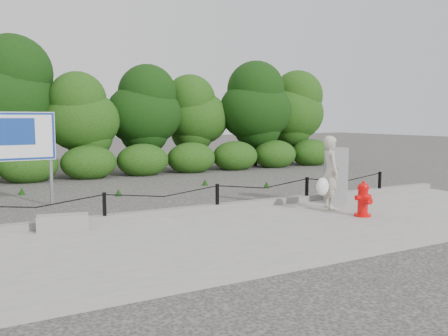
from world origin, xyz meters
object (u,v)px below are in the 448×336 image
utility_cabinet (336,175)px  advertising_sign (23,141)px  fire_hydrant (363,200)px  pedestrian (330,173)px  concrete_block (63,222)px

utility_cabinet → advertising_sign: (-6.60, 3.31, 0.85)m
fire_hydrant → pedestrian: (-0.07, 0.96, 0.46)m
pedestrian → advertising_sign: size_ratio=0.73×
pedestrian → concrete_block: 5.74m
pedestrian → advertising_sign: (-5.94, 3.84, 0.71)m
utility_cabinet → pedestrian: bearing=-117.0°
concrete_block → utility_cabinet: utility_cabinet is taller
concrete_block → advertising_sign: advertising_sign is taller
concrete_block → utility_cabinet: size_ratio=0.61×
fire_hydrant → utility_cabinet: 1.64m
concrete_block → advertising_sign: bearing=95.5°
fire_hydrant → advertising_sign: 7.78m
pedestrian → utility_cabinet: 0.86m
concrete_block → utility_cabinet: (6.31, -0.24, 0.52)m
fire_hydrant → utility_cabinet: (0.59, 1.50, 0.32)m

